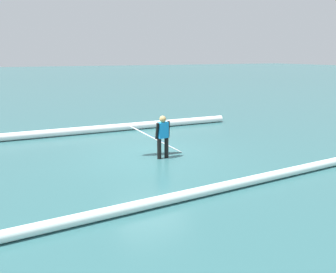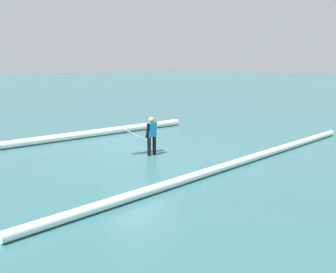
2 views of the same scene
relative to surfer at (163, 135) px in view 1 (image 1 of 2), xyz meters
The scene contains 5 objects.
ground_plane 1.02m from the surfer, 66.84° to the right, with size 193.80×193.80×0.00m, color #2E5E61.
surfer is the anchor object (origin of this frame).
surfboard 0.51m from the surfer, 82.66° to the right, with size 1.93×0.63×1.13m.
wave_crest_foreground 5.18m from the surfer, 62.12° to the right, with size 0.32×0.32×15.17m, color white.
wave_crest_midground 3.35m from the surfer, 110.41° to the left, with size 0.25×0.25×15.11m, color white.
Camera 1 is at (3.88, 9.84, 3.33)m, focal length 34.06 mm.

